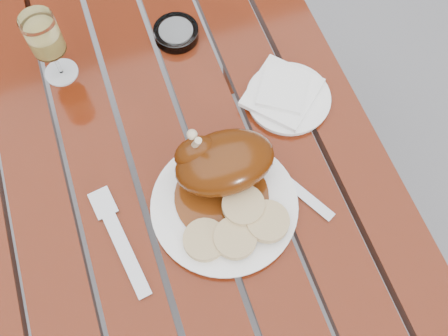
# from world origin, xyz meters

# --- Properties ---
(ground) EXTENTS (60.00, 60.00, 0.00)m
(ground) POSITION_xyz_m (0.00, 0.00, 0.00)
(ground) COLOR slate
(ground) RESTS_ON ground
(table) EXTENTS (0.80, 1.20, 0.75)m
(table) POSITION_xyz_m (0.00, 0.00, 0.38)
(table) COLOR maroon
(table) RESTS_ON ground
(dinner_plate) EXTENTS (0.32, 0.32, 0.02)m
(dinner_plate) POSITION_xyz_m (0.08, -0.16, 0.76)
(dinner_plate) COLOR white
(dinner_plate) RESTS_ON table
(roast_duck) EXTENTS (0.19, 0.18, 0.13)m
(roast_duck) POSITION_xyz_m (0.09, -0.11, 0.81)
(roast_duck) COLOR #5C260A
(roast_duck) RESTS_ON dinner_plate
(bread_dumplings) EXTENTS (0.18, 0.12, 0.03)m
(bread_dumplings) POSITION_xyz_m (0.08, -0.21, 0.78)
(bread_dumplings) COLOR tan
(bread_dumplings) RESTS_ON dinner_plate
(wine_glass) EXTENTS (0.08, 0.08, 0.16)m
(wine_glass) POSITION_xyz_m (-0.14, 0.22, 0.83)
(wine_glass) COLOR #D0BD5E
(wine_glass) RESTS_ON table
(side_plate) EXTENTS (0.21, 0.21, 0.01)m
(side_plate) POSITION_xyz_m (0.27, 0.01, 0.76)
(side_plate) COLOR white
(side_plate) RESTS_ON table
(napkin) EXTENTS (0.18, 0.18, 0.01)m
(napkin) POSITION_xyz_m (0.26, 0.02, 0.77)
(napkin) COLOR white
(napkin) RESTS_ON side_plate
(ashtray) EXTENTS (0.11, 0.11, 0.02)m
(ashtray) POSITION_xyz_m (0.11, 0.23, 0.76)
(ashtray) COLOR #B2B7BC
(ashtray) RESTS_ON table
(fork) EXTENTS (0.05, 0.20, 0.01)m
(fork) POSITION_xyz_m (-0.11, -0.18, 0.75)
(fork) COLOR gray
(fork) RESTS_ON table
(knife) EXTENTS (0.11, 0.19, 0.01)m
(knife) POSITION_xyz_m (0.20, -0.16, 0.75)
(knife) COLOR gray
(knife) RESTS_ON table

